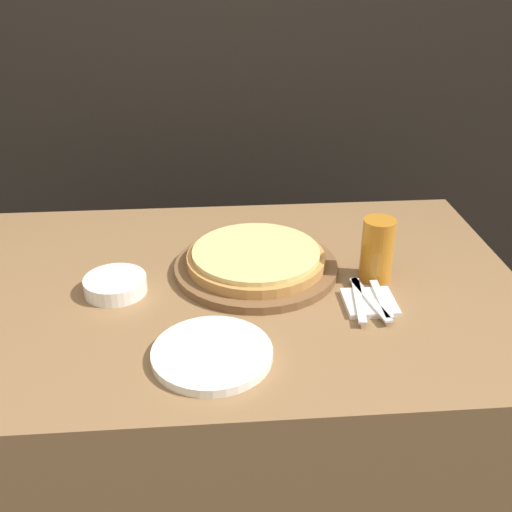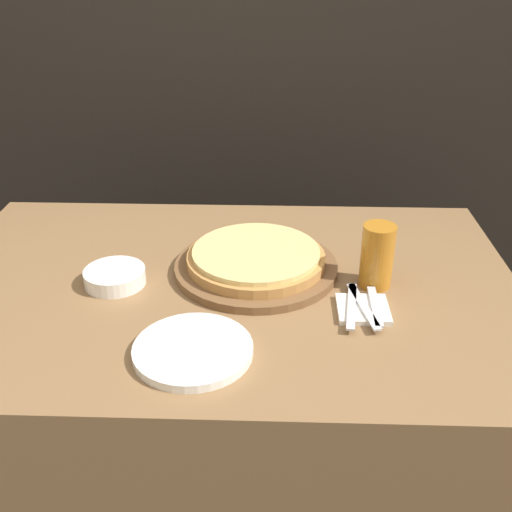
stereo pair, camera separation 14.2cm
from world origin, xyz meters
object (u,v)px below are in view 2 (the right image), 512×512
Objects in this scene: pizza_on_board at (256,262)px; spoon at (375,306)px; dinner_knife at (363,306)px; dinner_plate at (193,350)px; side_bowl at (115,277)px; beer_glass at (378,254)px; fork at (352,306)px.

spoon is (0.26, -0.17, -0.01)m from pizza_on_board.
dinner_plate is at bearing -155.33° from dinner_knife.
spoon is (0.58, -0.10, -0.00)m from side_bowl.
side_bowl is at bearing 170.32° from spoon.
beer_glass reaches higher than spoon.
side_bowl is at bearing -178.72° from beer_glass.
dinner_plate is 1.29× the size of dinner_knife.
dinner_knife is at bearing -180.00° from spoon.
spoon is (0.37, 0.16, 0.01)m from dinner_plate.
beer_glass is 0.64× the size of dinner_plate.
dinner_knife is at bearing 24.67° from dinner_plate.
beer_glass reaches higher than dinner_knife.
dinner_plate is 0.40m from spoon.
fork is (0.53, -0.10, -0.00)m from side_bowl.
dinner_plate is at bearing -153.65° from fork.
fork is (0.32, 0.16, 0.01)m from dinner_plate.
beer_glass is at bearing 1.28° from side_bowl.
side_bowl is (-0.60, -0.01, -0.06)m from beer_glass.
dinner_knife is (-0.04, -0.11, -0.07)m from beer_glass.
pizza_on_board reaches higher than dinner_knife.
dinner_knife is (0.03, -0.00, 0.00)m from fork.
beer_glass reaches higher than dinner_plate.
beer_glass is 0.83× the size of dinner_knife.
fork is 1.18× the size of spoon.
fork is at bearing 180.00° from dinner_knife.
dinner_plate reaches higher than fork.
side_bowl is (-0.32, -0.07, -0.01)m from pizza_on_board.
fork is at bearing 26.35° from dinner_plate.
pizza_on_board is 2.53× the size of spoon.
dinner_knife is at bearing -0.00° from fork.
side_bowl is 0.77× the size of fork.
beer_glass is (0.28, -0.06, 0.06)m from pizza_on_board.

